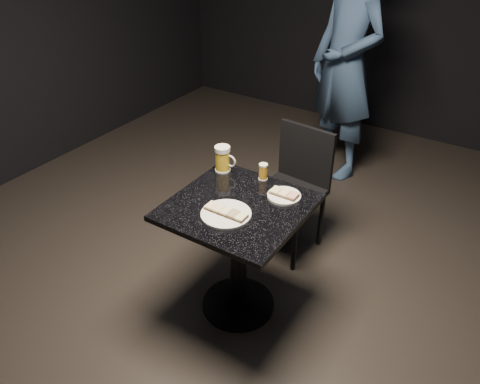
{
  "coord_description": "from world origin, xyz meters",
  "views": [
    {
      "loc": [
        1.12,
        -1.72,
        2.15
      ],
      "look_at": [
        0.0,
        0.02,
        0.82
      ],
      "focal_mm": 35.0,
      "sensor_mm": 36.0,
      "label": 1
    }
  ],
  "objects_px": {
    "patron": "(346,65)",
    "beer_tumbler": "(263,172)",
    "plate_large": "(226,214)",
    "table": "(238,240)",
    "plate_small": "(284,196)",
    "chair": "(295,183)",
    "beer_mug": "(223,159)"
  },
  "relations": [
    {
      "from": "plate_large",
      "to": "beer_mug",
      "type": "relative_size",
      "value": 1.66
    },
    {
      "from": "plate_large",
      "to": "patron",
      "type": "relative_size",
      "value": 0.14
    },
    {
      "from": "table",
      "to": "beer_tumbler",
      "type": "bearing_deg",
      "value": 94.41
    },
    {
      "from": "plate_small",
      "to": "beer_tumbler",
      "type": "xyz_separation_m",
      "value": [
        -0.19,
        0.1,
        0.04
      ]
    },
    {
      "from": "patron",
      "to": "chair",
      "type": "distance_m",
      "value": 1.28
    },
    {
      "from": "plate_large",
      "to": "patron",
      "type": "bearing_deg",
      "value": 95.4
    },
    {
      "from": "chair",
      "to": "beer_tumbler",
      "type": "bearing_deg",
      "value": -90.48
    },
    {
      "from": "table",
      "to": "beer_tumbler",
      "type": "xyz_separation_m",
      "value": [
        -0.02,
        0.3,
        0.29
      ]
    },
    {
      "from": "plate_small",
      "to": "table",
      "type": "height_order",
      "value": "plate_small"
    },
    {
      "from": "chair",
      "to": "table",
      "type": "bearing_deg",
      "value": -88.46
    },
    {
      "from": "plate_small",
      "to": "patron",
      "type": "relative_size",
      "value": 0.1
    },
    {
      "from": "beer_tumbler",
      "to": "beer_mug",
      "type": "bearing_deg",
      "value": -169.85
    },
    {
      "from": "plate_large",
      "to": "plate_small",
      "type": "bearing_deg",
      "value": 61.58
    },
    {
      "from": "patron",
      "to": "beer_tumbler",
      "type": "distance_m",
      "value": 1.62
    },
    {
      "from": "plate_small",
      "to": "table",
      "type": "distance_m",
      "value": 0.36
    },
    {
      "from": "patron",
      "to": "chair",
      "type": "bearing_deg",
      "value": -55.63
    },
    {
      "from": "beer_mug",
      "to": "chair",
      "type": "distance_m",
      "value": 0.63
    },
    {
      "from": "plate_large",
      "to": "beer_tumbler",
      "type": "height_order",
      "value": "beer_tumbler"
    },
    {
      "from": "plate_large",
      "to": "plate_small",
      "type": "distance_m",
      "value": 0.36
    },
    {
      "from": "patron",
      "to": "plate_small",
      "type": "bearing_deg",
      "value": -51.98
    },
    {
      "from": "table",
      "to": "beer_tumbler",
      "type": "height_order",
      "value": "beer_tumbler"
    },
    {
      "from": "beer_tumbler",
      "to": "patron",
      "type": "bearing_deg",
      "value": 95.94
    },
    {
      "from": "beer_mug",
      "to": "beer_tumbler",
      "type": "distance_m",
      "value": 0.25
    },
    {
      "from": "table",
      "to": "beer_tumbler",
      "type": "distance_m",
      "value": 0.42
    },
    {
      "from": "plate_large",
      "to": "patron",
      "type": "distance_m",
      "value": 2.04
    },
    {
      "from": "patron",
      "to": "table",
      "type": "bearing_deg",
      "value": -58.19
    },
    {
      "from": "table",
      "to": "plate_small",
      "type": "bearing_deg",
      "value": 49.47
    },
    {
      "from": "table",
      "to": "beer_mug",
      "type": "height_order",
      "value": "beer_mug"
    },
    {
      "from": "plate_large",
      "to": "table",
      "type": "height_order",
      "value": "plate_large"
    },
    {
      "from": "beer_tumbler",
      "to": "plate_large",
      "type": "bearing_deg",
      "value": -86.67
    },
    {
      "from": "patron",
      "to": "beer_tumbler",
      "type": "bearing_deg",
      "value": -57.95
    },
    {
      "from": "plate_small",
      "to": "beer_mug",
      "type": "xyz_separation_m",
      "value": [
        -0.44,
        0.06,
        0.07
      ]
    }
  ]
}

